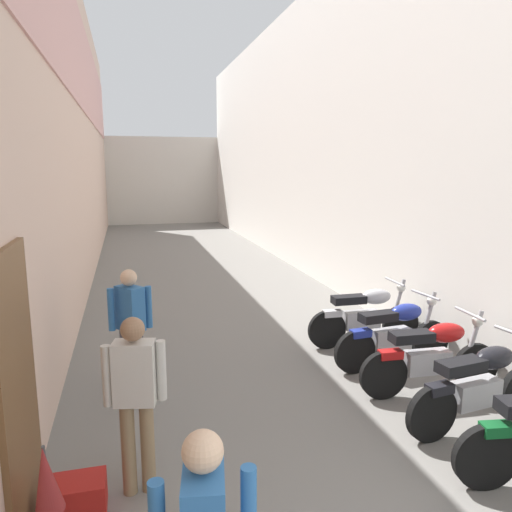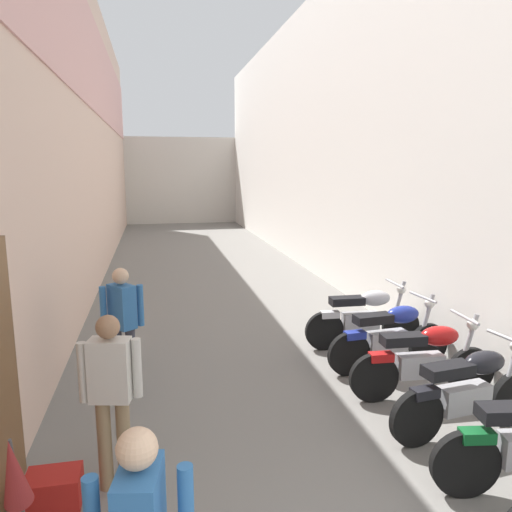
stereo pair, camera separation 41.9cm
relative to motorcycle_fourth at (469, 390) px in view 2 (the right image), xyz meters
name	(u,v)px [view 2 (the right image)]	position (x,y,z in m)	size (l,w,h in m)	color
ground_plane	(220,293)	(-1.74, 6.33, -0.50)	(39.94, 39.94, 0.00)	slate
building_left	(86,129)	(-4.62, 8.29, 3.16)	(0.45, 23.94, 7.25)	beige
building_right	(318,138)	(1.14, 8.33, 3.01)	(0.45, 23.94, 7.03)	silver
building_far_end	(180,180)	(-1.74, 21.30, 1.60)	(8.37, 2.00, 4.20)	beige
motorcycle_fourth	(469,390)	(0.00, 0.00, 0.00)	(1.84, 0.58, 1.04)	black
motorcycle_fifth	(425,359)	(0.00, 0.85, 0.00)	(1.85, 0.58, 1.04)	black
motorcycle_sixth	(391,335)	(0.00, 1.71, 0.00)	(1.85, 0.58, 1.04)	black
motorcycle_seventh	(364,316)	(0.00, 2.59, 0.00)	(1.85, 0.58, 1.04)	black
pedestrian_mid_alley	(111,389)	(-3.53, -0.13, 0.42)	(0.52, 0.27, 1.57)	#8C7251
pedestrian_further_down	(123,320)	(-3.55, 1.83, 0.42)	(0.52, 0.39, 1.57)	#383842
plastic_crate	(54,490)	(-4.02, -0.26, -0.36)	(0.44, 0.32, 0.28)	red
umbrella_leaning	(14,472)	(-4.15, -0.81, 0.18)	(0.20, 0.35, 0.97)	#4C4C4C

